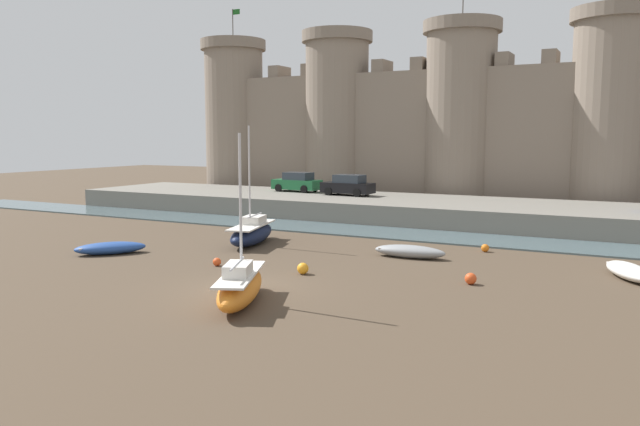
{
  "coord_description": "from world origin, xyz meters",
  "views": [
    {
      "loc": [
        13.95,
        -20.33,
        6.1
      ],
      "look_at": [
        0.57,
        5.5,
        2.5
      ],
      "focal_mm": 35.0,
      "sensor_mm": 36.0,
      "label": 1
    }
  ],
  "objects_px": {
    "rowboat_foreground_right": "(110,248)",
    "car_quay_west": "(297,182)",
    "mooring_buoy_near_shore": "(303,269)",
    "rowboat_near_channel_left": "(629,271)",
    "car_quay_east": "(348,185)",
    "sailboat_foreground_left": "(240,286)",
    "rowboat_near_channel_right": "(410,251)",
    "mooring_buoy_near_channel": "(471,279)",
    "mooring_buoy_off_centre": "(217,262)",
    "mooring_buoy_mid_mud": "(485,248)",
    "sailboat_midflat_centre": "(252,233)"
  },
  "relations": [
    {
      "from": "car_quay_east",
      "to": "car_quay_west",
      "type": "relative_size",
      "value": 1.0
    },
    {
      "from": "rowboat_foreground_right",
      "to": "mooring_buoy_mid_mud",
      "type": "xyz_separation_m",
      "value": [
        17.19,
        9.57,
        -0.12
      ]
    },
    {
      "from": "rowboat_near_channel_left",
      "to": "car_quay_west",
      "type": "distance_m",
      "value": 30.05
    },
    {
      "from": "rowboat_near_channel_right",
      "to": "car_quay_east",
      "type": "height_order",
      "value": "car_quay_east"
    },
    {
      "from": "rowboat_near_channel_right",
      "to": "mooring_buoy_near_channel",
      "type": "relative_size",
      "value": 7.61
    },
    {
      "from": "rowboat_foreground_right",
      "to": "sailboat_midflat_centre",
      "type": "relative_size",
      "value": 0.53
    },
    {
      "from": "rowboat_near_channel_right",
      "to": "sailboat_foreground_left",
      "type": "distance_m",
      "value": 11.45
    },
    {
      "from": "sailboat_midflat_centre",
      "to": "mooring_buoy_near_channel",
      "type": "relative_size",
      "value": 13.75
    },
    {
      "from": "car_quay_west",
      "to": "rowboat_foreground_right",
      "type": "bearing_deg",
      "value": -86.63
    },
    {
      "from": "mooring_buoy_near_channel",
      "to": "rowboat_foreground_right",
      "type": "bearing_deg",
      "value": -173.95
    },
    {
      "from": "sailboat_foreground_left",
      "to": "car_quay_west",
      "type": "distance_m",
      "value": 29.96
    },
    {
      "from": "rowboat_near_channel_left",
      "to": "mooring_buoy_near_shore",
      "type": "bearing_deg",
      "value": -156.16
    },
    {
      "from": "sailboat_foreground_left",
      "to": "car_quay_east",
      "type": "distance_m",
      "value": 27.14
    },
    {
      "from": "sailboat_foreground_left",
      "to": "mooring_buoy_near_channel",
      "type": "relative_size",
      "value": 12.8
    },
    {
      "from": "sailboat_foreground_left",
      "to": "sailboat_midflat_centre",
      "type": "distance_m",
      "value": 12.7
    },
    {
      "from": "mooring_buoy_near_channel",
      "to": "mooring_buoy_off_centre",
      "type": "height_order",
      "value": "mooring_buoy_near_channel"
    },
    {
      "from": "rowboat_near_channel_left",
      "to": "sailboat_foreground_left",
      "type": "bearing_deg",
      "value": -138.55
    },
    {
      "from": "mooring_buoy_near_shore",
      "to": "car_quay_west",
      "type": "distance_m",
      "value": 25.07
    },
    {
      "from": "rowboat_near_channel_left",
      "to": "mooring_buoy_near_channel",
      "type": "xyz_separation_m",
      "value": [
        -5.81,
        -4.19,
        -0.09
      ]
    },
    {
      "from": "mooring_buoy_near_shore",
      "to": "rowboat_near_channel_left",
      "type": "bearing_deg",
      "value": 23.84
    },
    {
      "from": "car_quay_west",
      "to": "mooring_buoy_mid_mud",
      "type": "bearing_deg",
      "value": -34.07
    },
    {
      "from": "mooring_buoy_mid_mud",
      "to": "rowboat_near_channel_right",
      "type": "bearing_deg",
      "value": -132.0
    },
    {
      "from": "rowboat_foreground_right",
      "to": "rowboat_near_channel_left",
      "type": "bearing_deg",
      "value": 14.27
    },
    {
      "from": "car_quay_west",
      "to": "mooring_buoy_off_centre",
      "type": "bearing_deg",
      "value": -69.88
    },
    {
      "from": "rowboat_foreground_right",
      "to": "rowboat_near_channel_left",
      "type": "xyz_separation_m",
      "value": [
        24.11,
        6.13,
        0.01
      ]
    },
    {
      "from": "sailboat_midflat_centre",
      "to": "mooring_buoy_off_centre",
      "type": "xyz_separation_m",
      "value": [
        1.85,
        -5.76,
        -0.46
      ]
    },
    {
      "from": "sailboat_midflat_centre",
      "to": "mooring_buoy_near_channel",
      "type": "xyz_separation_m",
      "value": [
        13.4,
        -3.93,
        -0.42
      ]
    },
    {
      "from": "mooring_buoy_near_channel",
      "to": "sailboat_midflat_centre",
      "type": "bearing_deg",
      "value": 163.65
    },
    {
      "from": "sailboat_foreground_left",
      "to": "mooring_buoy_off_centre",
      "type": "distance_m",
      "value": 7.0
    },
    {
      "from": "rowboat_foreground_right",
      "to": "car_quay_west",
      "type": "bearing_deg",
      "value": 93.37
    },
    {
      "from": "rowboat_foreground_right",
      "to": "mooring_buoy_mid_mud",
      "type": "bearing_deg",
      "value": 29.1
    },
    {
      "from": "sailboat_midflat_centre",
      "to": "mooring_buoy_near_channel",
      "type": "height_order",
      "value": "sailboat_midflat_centre"
    },
    {
      "from": "mooring_buoy_near_channel",
      "to": "mooring_buoy_near_shore",
      "type": "xyz_separation_m",
      "value": [
        -7.09,
        -1.51,
        0.01
      ]
    },
    {
      "from": "sailboat_midflat_centre",
      "to": "car_quay_west",
      "type": "height_order",
      "value": "sailboat_midflat_centre"
    },
    {
      "from": "mooring_buoy_off_centre",
      "to": "mooring_buoy_mid_mud",
      "type": "bearing_deg",
      "value": 42.18
    },
    {
      "from": "sailboat_midflat_centre",
      "to": "mooring_buoy_near_channel",
      "type": "distance_m",
      "value": 13.97
    },
    {
      "from": "mooring_buoy_near_channel",
      "to": "mooring_buoy_near_shore",
      "type": "height_order",
      "value": "mooring_buoy_near_shore"
    },
    {
      "from": "mooring_buoy_mid_mud",
      "to": "car_quay_west",
      "type": "bearing_deg",
      "value": 145.93
    },
    {
      "from": "rowboat_foreground_right",
      "to": "car_quay_east",
      "type": "relative_size",
      "value": 0.84
    },
    {
      "from": "sailboat_foreground_left",
      "to": "rowboat_near_channel_left",
      "type": "distance_m",
      "value": 16.73
    },
    {
      "from": "mooring_buoy_mid_mud",
      "to": "car_quay_west",
      "type": "relative_size",
      "value": 0.1
    },
    {
      "from": "car_quay_west",
      "to": "mooring_buoy_near_channel",
      "type": "bearing_deg",
      "value": -45.76
    },
    {
      "from": "rowboat_near_channel_right",
      "to": "car_quay_west",
      "type": "bearing_deg",
      "value": 134.26
    },
    {
      "from": "rowboat_near_channel_right",
      "to": "sailboat_foreground_left",
      "type": "relative_size",
      "value": 0.59
    },
    {
      "from": "rowboat_near_channel_right",
      "to": "mooring_buoy_near_channel",
      "type": "xyz_separation_m",
      "value": [
        4.14,
        -4.26,
        -0.1
      ]
    },
    {
      "from": "mooring_buoy_near_shore",
      "to": "car_quay_east",
      "type": "height_order",
      "value": "car_quay_east"
    },
    {
      "from": "mooring_buoy_near_shore",
      "to": "mooring_buoy_mid_mud",
      "type": "bearing_deg",
      "value": 56.79
    },
    {
      "from": "mooring_buoy_mid_mud",
      "to": "car_quay_east",
      "type": "xyz_separation_m",
      "value": [
        -13.31,
        11.47,
        2.03
      ]
    },
    {
      "from": "rowboat_near_channel_right",
      "to": "car_quay_west",
      "type": "distance_m",
      "value": 22.23
    },
    {
      "from": "rowboat_foreground_right",
      "to": "sailboat_midflat_centre",
      "type": "xyz_separation_m",
      "value": [
        4.9,
        5.87,
        0.33
      ]
    }
  ]
}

